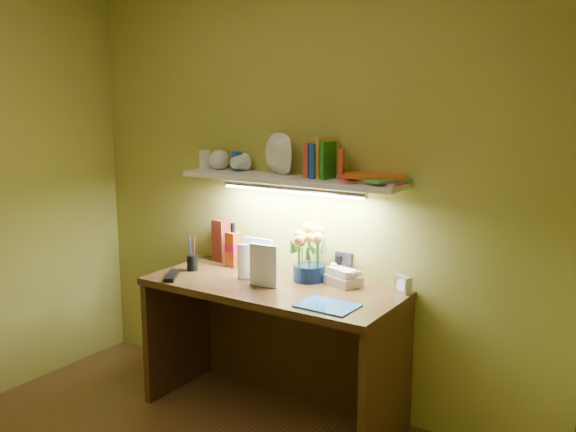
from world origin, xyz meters
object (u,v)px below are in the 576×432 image
object	(u,v)px
flower_bouquet	(309,253)
whisky_bottle	(233,245)
desk	(272,351)
desk_clock	(403,284)
telephone	(344,275)

from	to	relation	value
flower_bouquet	whisky_bottle	xyz separation A→B (m)	(-0.53, 0.01, -0.02)
desk	flower_bouquet	xyz separation A→B (m)	(0.12, 0.18, 0.53)
desk	desk_clock	xyz separation A→B (m)	(0.65, 0.24, 0.42)
telephone	whisky_bottle	xyz separation A→B (m)	(-0.73, -0.02, 0.08)
telephone	desk_clock	size ratio (longest dim) A/B	1.97
flower_bouquet	whisky_bottle	distance (m)	0.53
flower_bouquet	desk_clock	distance (m)	0.54
desk	flower_bouquet	size ratio (longest dim) A/B	4.56
desk	telephone	bearing A→B (deg)	31.85
whisky_bottle	telephone	bearing A→B (deg)	1.24
desk_clock	whisky_bottle	world-z (taller)	whisky_bottle
desk	whisky_bottle	world-z (taller)	whisky_bottle
telephone	desk_clock	bearing A→B (deg)	28.25
whisky_bottle	desk	bearing A→B (deg)	-24.96
desk_clock	whisky_bottle	bearing A→B (deg)	-153.97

